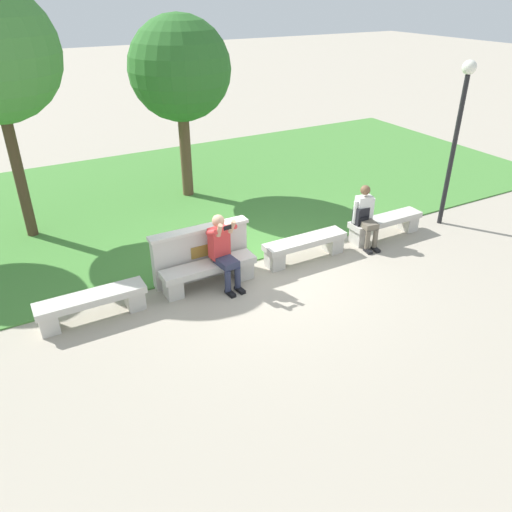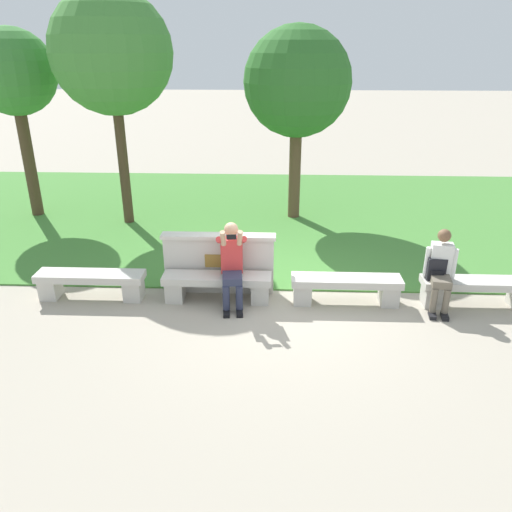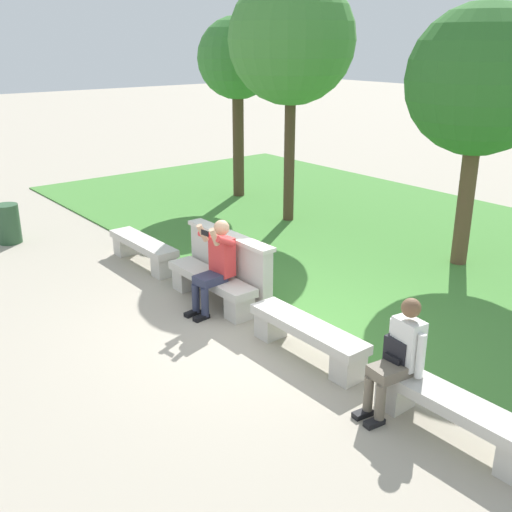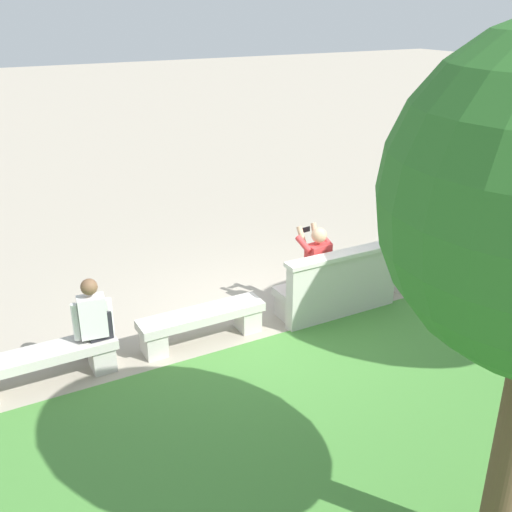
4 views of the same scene
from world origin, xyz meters
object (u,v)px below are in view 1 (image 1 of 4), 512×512
bench_mid (305,246)px  person_photographer (223,248)px  bench_near (209,271)px  tree_left_background (180,70)px  lamp_post (459,120)px  bench_far (385,224)px  person_distant (366,215)px  backpack (361,216)px  bench_main (92,303)px

bench_mid → person_photographer: bearing=-177.5°
bench_near → person_photographer: size_ratio=1.31×
bench_near → bench_mid: (2.05, 0.00, 0.00)m
tree_left_background → lamp_post: (4.33, -4.35, -0.74)m
bench_near → bench_far: same height
bench_far → lamp_post: 2.56m
lamp_post → bench_far: bearing=176.8°
person_distant → lamp_post: lamp_post is taller
bench_near → bench_mid: same height
bench_near → tree_left_background: size_ratio=0.41×
backpack → tree_left_background: tree_left_background is taller
tree_left_background → lamp_post: tree_left_background is taller
lamp_post → backpack: bearing=177.6°
backpack → lamp_post: size_ratio=0.12×
person_photographer → tree_left_background: (1.09, 4.34, 2.31)m
bench_main → lamp_post: size_ratio=0.50×
person_photographer → backpack: bearing=1.5°
person_distant → lamp_post: (2.22, -0.02, 1.64)m
tree_left_background → person_photographer: bearing=-104.2°
bench_mid → lamp_post: size_ratio=0.50×
person_distant → tree_left_background: (-2.12, 4.33, 2.38)m
bench_near → lamp_post: bearing=-0.9°
bench_main → bench_near: (2.05, 0.00, 0.00)m
bench_main → person_distant: person_distant is taller
bench_far → tree_left_background: 5.77m
lamp_post → bench_mid: bearing=178.6°
bench_near → lamp_post: (5.68, -0.09, 2.02)m
bench_mid → bench_far: 2.05m
lamp_post → bench_main: bearing=179.4°
bench_far → tree_left_background: (-2.75, 4.26, 2.76)m
bench_near → backpack: 3.42m
bench_main → bench_mid: size_ratio=1.00×
bench_near → person_photographer: 0.51m
bench_far → backpack: 0.77m
bench_far → bench_main: bearing=180.0°
bench_near → lamp_post: size_ratio=0.50×
bench_mid → person_distant: person_distant is taller
person_distant → bench_near: bearing=178.9°
backpack → lamp_post: (2.27, -0.10, 1.68)m
bench_near → person_distant: 3.48m
bench_main → bench_far: size_ratio=1.00×
person_photographer → tree_left_background: size_ratio=0.31×
bench_mid → person_distant: size_ratio=1.37×
bench_mid → bench_near: bearing=180.0°
backpack → bench_near: bearing=-179.9°
bench_mid → lamp_post: 4.15m
bench_mid → tree_left_background: (-0.71, 4.26, 2.76)m
bench_far → backpack: size_ratio=4.04×
bench_main → tree_left_background: (3.39, 4.26, 2.76)m
person_photographer → lamp_post: (5.43, -0.01, 1.57)m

